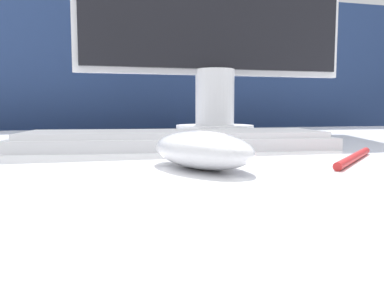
% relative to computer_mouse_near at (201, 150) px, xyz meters
% --- Properties ---
extents(partition_panel, '(5.00, 0.03, 1.14)m').
position_rel_computer_mouse_near_xyz_m(partition_panel, '(-0.07, 0.83, -0.17)').
color(partition_panel, navy).
rests_on(partition_panel, ground_plane).
extents(computer_mouse_near, '(0.11, 0.14, 0.03)m').
position_rel_computer_mouse_near_xyz_m(computer_mouse_near, '(0.00, 0.00, 0.00)').
color(computer_mouse_near, silver).
rests_on(computer_mouse_near, desk).
extents(keyboard, '(0.44, 0.17, 0.02)m').
position_rel_computer_mouse_near_xyz_m(keyboard, '(0.01, 0.18, -0.01)').
color(keyboard, white).
rests_on(keyboard, desk).
extents(pen, '(0.12, 0.11, 0.01)m').
position_rel_computer_mouse_near_xyz_m(pen, '(0.17, 0.01, -0.01)').
color(pen, red).
rests_on(pen, desk).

